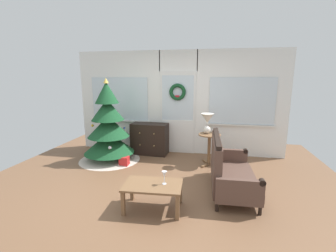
{
  "coord_description": "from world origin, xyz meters",
  "views": [
    {
      "loc": [
        0.9,
        -3.71,
        1.91
      ],
      "look_at": [
        0.05,
        0.55,
        1.0
      ],
      "focal_mm": 25.08,
      "sensor_mm": 36.0,
      "label": 1
    }
  ],
  "objects": [
    {
      "name": "coffee_table",
      "position": [
        0.07,
        -0.67,
        0.33
      ],
      "size": [
        0.87,
        0.57,
        0.39
      ],
      "color": "brown",
      "rests_on": "ground"
    },
    {
      "name": "wine_glass",
      "position": [
        0.23,
        -0.63,
        0.53
      ],
      "size": [
        0.08,
        0.08,
        0.2
      ],
      "color": "silver",
      "rests_on": "coffee_table"
    },
    {
      "name": "table_lamp",
      "position": [
        0.76,
        1.34,
        0.98
      ],
      "size": [
        0.28,
        0.28,
        0.44
      ],
      "color": "silver",
      "rests_on": "side_table"
    },
    {
      "name": "ground_plane",
      "position": [
        0.0,
        0.0,
        0.0
      ],
      "size": [
        6.76,
        6.76,
        0.0
      ],
      "primitive_type": "plane",
      "color": "brown"
    },
    {
      "name": "side_table",
      "position": [
        0.82,
        1.3,
        0.5
      ],
      "size": [
        0.5,
        0.48,
        0.7
      ],
      "color": "brown",
      "rests_on": "ground"
    },
    {
      "name": "christmas_tree",
      "position": [
        -1.47,
        1.18,
        0.69
      ],
      "size": [
        1.4,
        1.4,
        1.9
      ],
      "color": "#4C331E",
      "rests_on": "ground"
    },
    {
      "name": "gift_box",
      "position": [
        -1.0,
        0.9,
        0.1
      ],
      "size": [
        0.2,
        0.18,
        0.2
      ],
      "primitive_type": "cube",
      "color": "red",
      "rests_on": "ground"
    },
    {
      "name": "back_wall_with_door",
      "position": [
        0.0,
        2.08,
        1.28
      ],
      "size": [
        5.2,
        0.19,
        2.55
      ],
      "color": "white",
      "rests_on": "ground"
    },
    {
      "name": "settee_sofa",
      "position": [
        1.15,
        0.14,
        0.38
      ],
      "size": [
        0.77,
        1.52,
        0.96
      ],
      "color": "black",
      "rests_on": "ground"
    },
    {
      "name": "dresser_cabinet",
      "position": [
        -0.66,
        1.79,
        0.39
      ],
      "size": [
        0.92,
        0.48,
        0.78
      ],
      "color": "black",
      "rests_on": "ground"
    }
  ]
}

